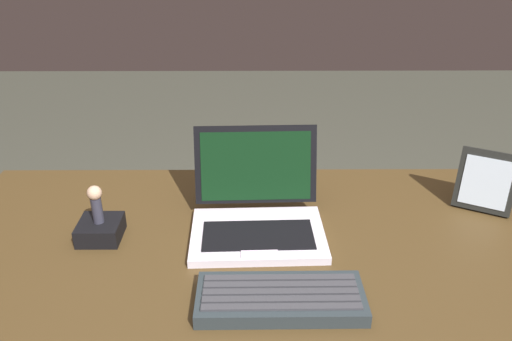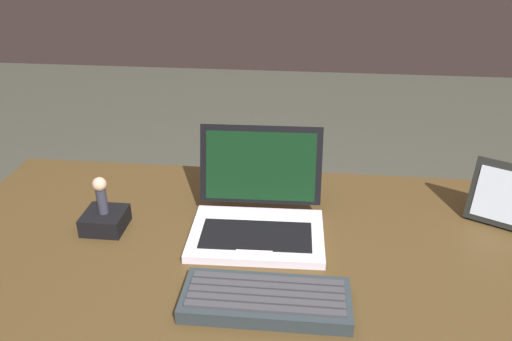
# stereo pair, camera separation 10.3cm
# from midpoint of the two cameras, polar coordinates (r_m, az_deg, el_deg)

# --- Properties ---
(desk) EXTENTS (1.45, 0.67, 0.76)m
(desk) POSITION_cam_midpoint_polar(r_m,az_deg,el_deg) (1.12, 4.67, -11.05)
(desk) COLOR #443219
(desk) RESTS_ON ground
(laptop_front) EXTENTS (0.29, 0.26, 0.20)m
(laptop_front) POSITION_cam_midpoint_polar(r_m,az_deg,el_deg) (1.10, 2.92, -4.98)
(laptop_front) COLOR silver
(laptop_front) RESTS_ON desk
(external_keyboard) EXTENTS (0.30, 0.12, 0.03)m
(external_keyboard) POSITION_cam_midpoint_polar(r_m,az_deg,el_deg) (0.92, 4.70, -14.41)
(external_keyboard) COLOR #273034
(external_keyboard) RESTS_ON desk
(photo_frame) EXTENTS (0.13, 0.10, 0.14)m
(photo_frame) POSITION_cam_midpoint_polar(r_m,az_deg,el_deg) (1.25, 28.03, -2.49)
(photo_frame) COLOR black
(photo_frame) RESTS_ON desk
(figurine_stand) EXTENTS (0.09, 0.09, 0.04)m
(figurine_stand) POSITION_cam_midpoint_polar(r_m,az_deg,el_deg) (1.15, -14.20, -5.54)
(figurine_stand) COLOR black
(figurine_stand) RESTS_ON desk
(figurine) EXTENTS (0.03, 0.03, 0.09)m
(figurine) POSITION_cam_midpoint_polar(r_m,az_deg,el_deg) (1.11, -14.59, -2.52)
(figurine) COLOR #2F2F3D
(figurine) RESTS_ON figurine_stand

